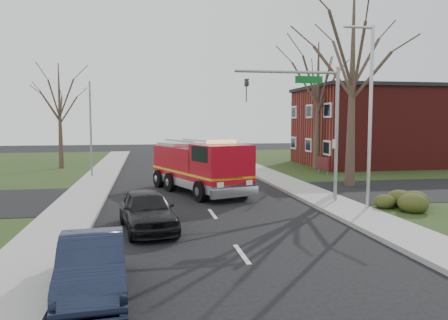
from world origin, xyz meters
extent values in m
plane|color=black|center=(0.00, 0.00, 0.00)|extent=(120.00, 120.00, 0.00)
cube|color=gray|center=(6.20, 0.00, 0.07)|extent=(2.40, 80.00, 0.15)
cube|color=gray|center=(-6.20, 0.00, 0.07)|extent=(2.40, 80.00, 0.15)
cube|color=maroon|center=(19.00, 18.00, 3.50)|extent=(15.00, 10.00, 7.00)
cube|color=black|center=(19.00, 18.00, 7.10)|extent=(15.40, 10.40, 0.30)
cube|color=silver|center=(11.45, 18.00, 2.00)|extent=(0.12, 1.40, 1.20)
cube|color=#531319|center=(10.50, 12.50, 0.90)|extent=(0.12, 2.00, 1.00)
cylinder|color=gray|center=(10.50, 11.70, 0.45)|extent=(0.08, 0.08, 0.90)
cylinder|color=gray|center=(10.50, 13.30, 0.45)|extent=(0.08, 0.08, 0.90)
ellipsoid|color=#303814|center=(9.00, -1.00, 0.58)|extent=(2.80, 2.00, 0.90)
cone|color=#3C2C23|center=(9.50, 6.00, 6.00)|extent=(0.64, 0.64, 12.00)
cone|color=#3C2C23|center=(11.00, 15.00, 5.25)|extent=(0.56, 0.56, 10.50)
cone|color=#3C2C23|center=(-10.00, 20.00, 4.50)|extent=(0.44, 0.44, 9.00)
cylinder|color=gray|center=(6.50, 1.50, 3.40)|extent=(0.18, 0.18, 6.80)
cylinder|color=gray|center=(3.90, 1.50, 6.50)|extent=(5.20, 0.14, 0.14)
cube|color=#0C591E|center=(5.00, 1.50, 6.15)|extent=(1.40, 0.06, 0.35)
imported|color=black|center=(1.90, 1.50, 6.15)|extent=(0.22, 0.18, 1.10)
cylinder|color=#B7BABF|center=(7.20, -0.50, 4.20)|extent=(0.16, 0.16, 8.40)
cylinder|color=#B7BABF|center=(6.50, -0.50, 8.30)|extent=(1.40, 0.12, 0.12)
cylinder|color=gray|center=(-6.80, 14.00, 3.50)|extent=(0.14, 0.14, 7.00)
cube|color=#A50718|center=(-0.27, 7.16, 1.55)|extent=(4.22, 5.79, 2.10)
cube|color=#A50718|center=(1.03, 3.58, 1.70)|extent=(3.34, 3.34, 2.40)
cube|color=#B7BABF|center=(0.14, 6.03, 0.70)|extent=(5.13, 8.24, 0.45)
cube|color=#E5B20C|center=(0.14, 6.03, 1.25)|extent=(5.14, 8.24, 0.12)
cube|color=black|center=(1.40, 2.54, 2.45)|extent=(2.20, 0.88, 0.85)
cube|color=#E5D866|center=(1.03, 3.58, 3.06)|extent=(1.63, 0.88, 0.18)
cylinder|color=black|center=(-0.16, 3.04, 0.55)|extent=(0.70, 1.16, 1.10)
cylinder|color=black|center=(2.29, 3.93, 0.55)|extent=(0.70, 1.16, 1.10)
cylinder|color=black|center=(-2.11, 8.41, 0.55)|extent=(0.70, 1.16, 1.10)
cylinder|color=black|center=(0.34, 9.30, 0.55)|extent=(0.70, 1.16, 1.10)
imported|color=black|center=(-2.87, -2.35, 0.77)|extent=(2.51, 4.75, 1.54)
imported|color=#171E34|center=(-4.20, -8.42, 0.71)|extent=(1.87, 4.43, 1.42)
camera|label=1|loc=(-2.89, -18.95, 4.14)|focal=35.00mm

